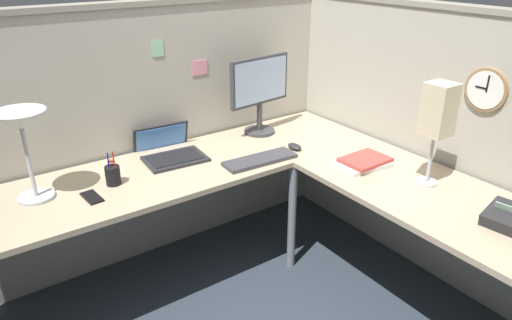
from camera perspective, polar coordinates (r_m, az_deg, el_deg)
The scene contains 16 objects.
ground_plane at distance 2.88m, azimuth 3.71°, elevation -15.27°, with size 6.80×6.80×0.00m, color #2D3842.
cubicle_wall_back at distance 2.98m, azimuth -12.02°, elevation 3.27°, with size 2.57×0.12×1.58m.
cubicle_wall_right at distance 2.90m, azimuth 21.09°, elevation 1.58°, with size 0.12×2.37×1.58m.
desk at distance 2.42m, azimuth 2.09°, elevation -5.56°, with size 2.35×2.15×0.73m.
monitor at distance 3.00m, azimuth 0.46°, elevation 8.61°, with size 0.46×0.20×0.50m.
laptop at distance 2.79m, azimuth -10.57°, elevation 1.13°, with size 0.37×0.41×0.22m.
keyboard at distance 2.66m, azimuth 0.49°, elevation 0.03°, with size 0.43×0.14×0.02m, color #38383D.
computer_mouse at distance 2.83m, azimuth 4.73°, elevation 1.64°, with size 0.06×0.10×0.03m, color #232326.
desk_lamp_dome at distance 2.38m, azimuth -26.70°, elevation 3.50°, with size 0.24×0.24×0.44m.
pen_cup at distance 2.50m, azimuth -17.07°, elevation -1.76°, with size 0.08×0.08×0.18m.
cell_phone at distance 2.41m, azimuth -19.39°, elevation -4.30°, with size 0.07×0.14×0.01m, color black.
book_stack at distance 2.68m, azimuth 12.92°, elevation -0.23°, with size 0.30×0.24×0.04m.
desk_lamp_paper at distance 2.44m, azimuth 21.32°, elevation 5.41°, with size 0.13×0.13×0.53m.
wall_clock at distance 2.61m, azimuth 26.31°, elevation 7.68°, with size 0.04×0.22×0.22m.
pinned_note_leftmost at distance 2.94m, azimuth -6.91°, elevation 11.13°, with size 0.11×0.00×0.09m, color pink.
pinned_note_middle at distance 2.80m, azimuth -11.93°, elevation 13.15°, with size 0.07×0.00×0.09m, color #8CCC99.
Camera 1 is at (-1.42, -1.71, 1.83)m, focal length 32.79 mm.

